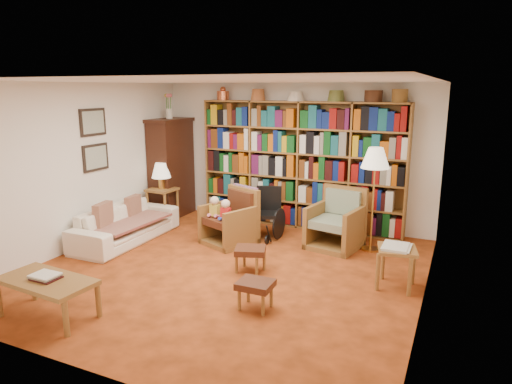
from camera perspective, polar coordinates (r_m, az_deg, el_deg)
The scene contains 23 objects.
floor at distance 6.29m, azimuth -3.66°, elevation -9.73°, with size 5.00×5.00×0.00m, color #BB4E1C.
ceiling at distance 5.81m, azimuth -4.02°, elevation 13.68°, with size 5.00×5.00×0.00m, color white.
wall_back at distance 8.18m, azimuth 4.56°, elevation 4.64°, with size 5.00×5.00×0.00m, color white.
wall_front at distance 3.98m, azimuth -21.29°, elevation -5.06°, with size 5.00×5.00×0.00m, color white.
wall_left at distance 7.43m, azimuth -21.07°, elevation 2.99°, with size 5.00×5.00×0.00m, color white.
wall_right at distance 5.24m, azimuth 20.99°, elevation -0.85°, with size 5.00×5.00×0.00m, color white.
bookshelf at distance 7.96m, azimuth 5.48°, elevation 3.82°, with size 3.60×0.30×2.42m.
curio_cabinet at distance 8.82m, azimuth -10.53°, elevation 3.13°, with size 0.50×0.95×2.40m.
framed_pictures at distance 7.58m, azimuth -19.56°, elevation 6.15°, with size 0.03×0.52×0.97m.
sofa at distance 7.63m, azimuth -15.94°, elevation -3.88°, with size 0.75×1.93×0.56m, color white.
sofa_throw at distance 7.59m, azimuth -15.66°, elevation -3.80°, with size 0.72×1.35×0.04m, color #C1A88D.
cushion_left at distance 7.92m, azimuth -15.09°, elevation -1.94°, with size 0.11×0.35×0.35m, color maroon.
cushion_right at distance 7.42m, azimuth -18.53°, elevation -3.17°, with size 0.12×0.39×0.39m, color maroon.
side_table_lamp at distance 8.48m, azimuth -11.63°, elevation -0.56°, with size 0.49×0.49×0.63m.
table_lamp at distance 8.39m, azimuth -11.78°, elevation 2.56°, with size 0.35×0.35×0.47m.
armchair_leather at distance 7.29m, azimuth -3.07°, elevation -3.50°, with size 0.96×0.95×0.88m.
armchair_sage at distance 7.22m, azimuth 10.03°, elevation -3.97°, with size 0.87×0.89×0.91m.
wheelchair at distance 7.50m, azimuth 1.26°, elevation -2.84°, with size 0.52×0.67×0.84m.
floor_lamp at distance 6.90m, azimuth 14.68°, elevation 3.62°, with size 0.42×0.42×1.57m.
side_table_papers at distance 5.88m, azimuth 17.20°, elevation -7.50°, with size 0.54×0.54×0.54m.
footstool_a at distance 6.14m, azimuth -0.71°, elevation -7.51°, with size 0.49×0.45×0.34m.
footstool_b at distance 5.16m, azimuth -0.08°, elevation -11.72°, with size 0.39×0.33×0.33m.
coffee_table at distance 5.43m, azimuth -24.70°, elevation -10.36°, with size 1.10×0.60×0.49m.
Camera 1 is at (2.78, -5.10, 2.42)m, focal length 32.00 mm.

